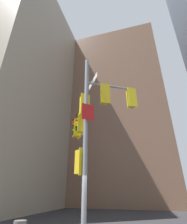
% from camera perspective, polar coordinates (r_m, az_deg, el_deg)
% --- Properties ---
extents(building_tower_left, '(17.24, 17.24, 29.38)m').
position_cam_1_polar(building_tower_left, '(28.31, -28.39, 4.91)').
color(building_tower_left, tan).
rests_on(building_tower_left, ground).
extents(building_mid_block, '(15.95, 15.95, 29.25)m').
position_cam_1_polar(building_mid_block, '(33.12, 8.27, -2.39)').
color(building_mid_block, brown).
rests_on(building_mid_block, ground).
extents(signal_pole_assembly, '(3.75, 2.17, 8.58)m').
position_cam_1_polar(signal_pole_assembly, '(8.41, -0.73, -3.25)').
color(signal_pole_assembly, gray).
rests_on(signal_pole_assembly, ground).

